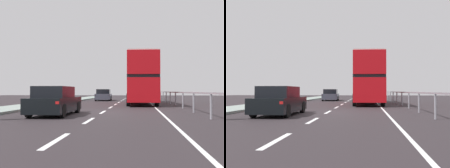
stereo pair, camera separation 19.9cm
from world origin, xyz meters
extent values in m
cube|color=#2B2428|center=(0.00, 0.00, -0.05)|extent=(73.53, 120.00, 0.10)
cube|color=silver|center=(0.00, -8.57, 0.00)|extent=(0.16, 2.16, 0.01)
cube|color=silver|center=(0.00, -4.23, 0.00)|extent=(0.16, 2.16, 0.01)
cube|color=silver|center=(0.00, 0.12, 0.00)|extent=(0.16, 2.16, 0.01)
cube|color=silver|center=(0.00, 4.46, 0.00)|extent=(0.16, 2.16, 0.01)
cube|color=silver|center=(0.00, 8.80, 0.00)|extent=(0.16, 2.16, 0.01)
cube|color=silver|center=(0.00, 13.15, 0.00)|extent=(0.16, 2.16, 0.01)
cube|color=silver|center=(0.00, 17.49, 0.00)|extent=(0.16, 2.16, 0.01)
cube|color=silver|center=(0.00, 21.84, 0.00)|extent=(0.16, 2.16, 0.01)
cube|color=silver|center=(0.00, 26.18, 0.00)|extent=(0.16, 2.16, 0.01)
cube|color=silver|center=(0.00, 30.53, 0.00)|extent=(0.16, 2.16, 0.01)
cube|color=silver|center=(3.26, 9.00, 0.00)|extent=(0.12, 46.00, 0.01)
cube|color=gray|center=(5.09, 9.00, 1.11)|extent=(0.08, 42.00, 0.08)
cylinder|color=gray|center=(5.09, -3.25, 0.55)|extent=(0.10, 0.10, 1.11)
cylinder|color=gray|center=(5.09, 0.25, 0.55)|extent=(0.10, 0.10, 1.11)
cylinder|color=gray|center=(5.09, 3.75, 0.55)|extent=(0.10, 0.10, 1.11)
cylinder|color=gray|center=(5.09, 7.25, 0.55)|extent=(0.10, 0.10, 1.11)
cylinder|color=gray|center=(5.09, 10.75, 0.55)|extent=(0.10, 0.10, 1.11)
cylinder|color=gray|center=(5.09, 14.25, 0.55)|extent=(0.10, 0.10, 1.11)
cylinder|color=gray|center=(5.09, 17.75, 0.55)|extent=(0.10, 0.10, 1.11)
cylinder|color=gray|center=(5.09, 21.25, 0.55)|extent=(0.10, 0.10, 1.11)
cylinder|color=gray|center=(5.09, 24.75, 0.55)|extent=(0.10, 0.10, 1.11)
cylinder|color=gray|center=(5.09, 28.25, 0.55)|extent=(0.10, 0.10, 1.11)
cube|color=red|center=(2.20, 10.09, 1.29)|extent=(2.87, 11.12, 1.87)
cube|color=black|center=(2.20, 10.09, 2.34)|extent=(2.88, 10.68, 0.24)
cube|color=red|center=(2.20, 10.09, 3.36)|extent=(2.87, 11.12, 1.80)
cube|color=silver|center=(2.20, 10.09, 4.31)|extent=(2.82, 10.90, 0.10)
cube|color=black|center=(1.99, 15.59, 1.38)|extent=(2.20, 0.12, 1.31)
cube|color=yellow|center=(1.99, 15.59, 3.81)|extent=(1.47, 0.10, 0.28)
cylinder|color=black|center=(0.92, 14.16, 0.50)|extent=(0.32, 1.01, 1.00)
cylinder|color=black|center=(3.17, 14.25, 0.50)|extent=(0.32, 1.01, 1.00)
cylinder|color=black|center=(1.23, 6.14, 0.50)|extent=(0.32, 1.01, 1.00)
cylinder|color=black|center=(3.48, 6.22, 0.50)|extent=(0.32, 1.01, 1.00)
cube|color=black|center=(-2.16, -1.84, 0.53)|extent=(1.75, 4.29, 0.70)
cube|color=black|center=(-2.16, -2.05, 1.16)|extent=(1.53, 2.36, 0.55)
cube|color=red|center=(-2.93, -3.95, 0.71)|extent=(0.16, 0.06, 0.12)
cube|color=red|center=(-1.41, -3.95, 0.71)|extent=(0.16, 0.06, 0.12)
cylinder|color=black|center=(-2.94, -0.39, 0.32)|extent=(0.20, 0.64, 0.64)
cylinder|color=black|center=(-1.37, -0.40, 0.32)|extent=(0.20, 0.64, 0.64)
cylinder|color=black|center=(-2.95, -3.28, 0.32)|extent=(0.20, 0.64, 0.64)
cylinder|color=black|center=(-1.38, -3.28, 0.32)|extent=(0.20, 0.64, 0.64)
cube|color=#3F4858|center=(-2.28, 18.25, 0.52)|extent=(2.03, 4.51, 0.69)
cube|color=black|center=(-2.27, 18.03, 1.15)|extent=(1.72, 2.51, 0.57)
cube|color=red|center=(-3.00, 16.03, 0.69)|extent=(0.16, 0.07, 0.12)
cube|color=red|center=(-1.37, 16.11, 0.69)|extent=(0.16, 0.07, 0.12)
cylinder|color=black|center=(-3.19, 19.73, 0.32)|extent=(0.23, 0.65, 0.64)
cylinder|color=black|center=(-1.51, 19.81, 0.32)|extent=(0.23, 0.65, 0.64)
cylinder|color=black|center=(-3.05, 16.70, 0.32)|extent=(0.23, 0.65, 0.64)
cylinder|color=black|center=(-1.38, 16.78, 0.32)|extent=(0.23, 0.65, 0.64)
camera|label=1|loc=(1.96, -14.84, 1.20)|focal=42.30mm
camera|label=2|loc=(2.16, -14.82, 1.20)|focal=42.30mm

